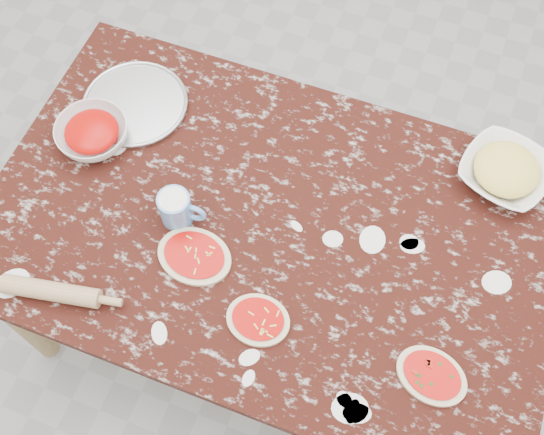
{
  "coord_description": "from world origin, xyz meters",
  "views": [
    {
      "loc": [
        0.29,
        -0.76,
        2.39
      ],
      "look_at": [
        0.0,
        0.0,
        0.8
      ],
      "focal_mm": 43.48,
      "sensor_mm": 36.0,
      "label": 1
    }
  ],
  "objects_px": {
    "flour_mug": "(177,208)",
    "rolling_pin": "(51,291)",
    "pizza_tray": "(135,105)",
    "sauce_bowl": "(93,134)",
    "cheese_bowl": "(505,172)",
    "worktable": "(272,238)"
  },
  "relations": [
    {
      "from": "cheese_bowl",
      "to": "flour_mug",
      "type": "relative_size",
      "value": 1.84
    },
    {
      "from": "pizza_tray",
      "to": "sauce_bowl",
      "type": "xyz_separation_m",
      "value": [
        -0.06,
        -0.16,
        0.03
      ]
    },
    {
      "from": "sauce_bowl",
      "to": "cheese_bowl",
      "type": "bearing_deg",
      "value": 14.63
    },
    {
      "from": "cheese_bowl",
      "to": "flour_mug",
      "type": "distance_m",
      "value": 0.93
    },
    {
      "from": "flour_mug",
      "to": "sauce_bowl",
      "type": "bearing_deg",
      "value": 156.88
    },
    {
      "from": "worktable",
      "to": "cheese_bowl",
      "type": "distance_m",
      "value": 0.69
    },
    {
      "from": "worktable",
      "to": "rolling_pin",
      "type": "bearing_deg",
      "value": -139.75
    },
    {
      "from": "sauce_bowl",
      "to": "cheese_bowl",
      "type": "relative_size",
      "value": 0.86
    },
    {
      "from": "flour_mug",
      "to": "rolling_pin",
      "type": "distance_m",
      "value": 0.39
    },
    {
      "from": "sauce_bowl",
      "to": "cheese_bowl",
      "type": "distance_m",
      "value": 1.2
    },
    {
      "from": "pizza_tray",
      "to": "flour_mug",
      "type": "xyz_separation_m",
      "value": [
        0.28,
        -0.3,
        0.05
      ]
    },
    {
      "from": "pizza_tray",
      "to": "cheese_bowl",
      "type": "distance_m",
      "value": 1.11
    },
    {
      "from": "pizza_tray",
      "to": "rolling_pin",
      "type": "height_order",
      "value": "rolling_pin"
    },
    {
      "from": "rolling_pin",
      "to": "flour_mug",
      "type": "bearing_deg",
      "value": 56.75
    },
    {
      "from": "sauce_bowl",
      "to": "flour_mug",
      "type": "relative_size",
      "value": 1.58
    },
    {
      "from": "sauce_bowl",
      "to": "rolling_pin",
      "type": "bearing_deg",
      "value": -75.05
    },
    {
      "from": "pizza_tray",
      "to": "rolling_pin",
      "type": "bearing_deg",
      "value": -83.67
    },
    {
      "from": "pizza_tray",
      "to": "sauce_bowl",
      "type": "height_order",
      "value": "sauce_bowl"
    },
    {
      "from": "worktable",
      "to": "pizza_tray",
      "type": "relative_size",
      "value": 5.09
    },
    {
      "from": "worktable",
      "to": "cheese_bowl",
      "type": "relative_size",
      "value": 6.45
    },
    {
      "from": "cheese_bowl",
      "to": "pizza_tray",
      "type": "bearing_deg",
      "value": -172.51
    },
    {
      "from": "pizza_tray",
      "to": "rolling_pin",
      "type": "relative_size",
      "value": 1.2
    }
  ]
}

